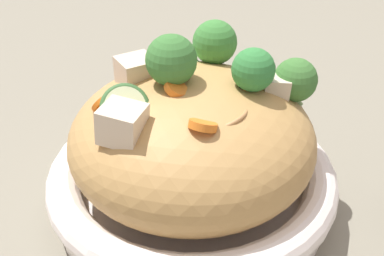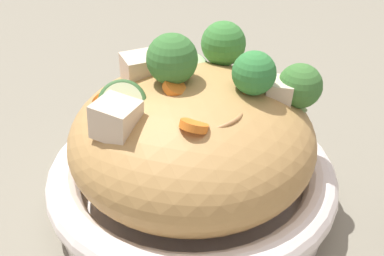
# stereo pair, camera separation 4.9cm
# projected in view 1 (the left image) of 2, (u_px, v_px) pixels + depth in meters

# --- Properties ---
(ground_plane) EXTENTS (3.00, 3.00, 0.00)m
(ground_plane) POSITION_uv_depth(u_px,v_px,m) (192.00, 202.00, 0.54)
(ground_plane) COLOR gray
(serving_bowl) EXTENTS (0.30, 0.30, 0.06)m
(serving_bowl) POSITION_uv_depth(u_px,v_px,m) (192.00, 181.00, 0.52)
(serving_bowl) COLOR white
(serving_bowl) RESTS_ON ground_plane
(noodle_heap) EXTENTS (0.25, 0.25, 0.13)m
(noodle_heap) POSITION_uv_depth(u_px,v_px,m) (192.00, 138.00, 0.49)
(noodle_heap) COLOR tan
(noodle_heap) RESTS_ON serving_bowl
(broccoli_florets) EXTENTS (0.18, 0.14, 0.08)m
(broccoli_florets) POSITION_uv_depth(u_px,v_px,m) (228.00, 62.00, 0.48)
(broccoli_florets) COLOR #90B06E
(broccoli_florets) RESTS_ON serving_bowl
(carrot_coins) EXTENTS (0.16, 0.10, 0.04)m
(carrot_coins) POSITION_uv_depth(u_px,v_px,m) (196.00, 98.00, 0.45)
(carrot_coins) COLOR orange
(carrot_coins) RESTS_ON serving_bowl
(zucchini_slices) EXTENTS (0.11, 0.13, 0.04)m
(zucchini_slices) POSITION_uv_depth(u_px,v_px,m) (155.00, 84.00, 0.47)
(zucchini_slices) COLOR beige
(zucchini_slices) RESTS_ON serving_bowl
(chicken_chunks) EXTENTS (0.19, 0.13, 0.04)m
(chicken_chunks) POSITION_uv_depth(u_px,v_px,m) (159.00, 92.00, 0.46)
(chicken_chunks) COLOR beige
(chicken_chunks) RESTS_ON serving_bowl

